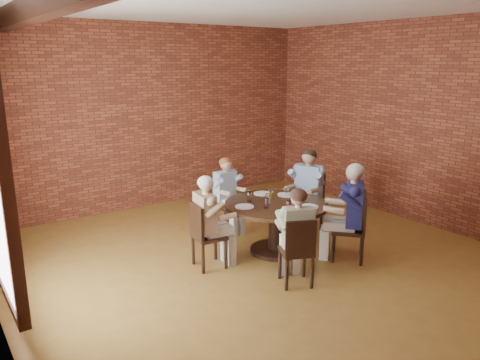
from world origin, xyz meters
TOP-DOWN VIEW (x-y plane):
  - floor at (0.00, 0.00)m, footprint 7.00×7.00m
  - ceiling at (0.00, 0.00)m, footprint 7.00×7.00m
  - wall_back at (0.00, 3.50)m, footprint 7.00×0.00m
  - wall_right at (3.25, 0.00)m, footprint 0.00×7.00m
  - dining_table at (0.38, 0.29)m, footprint 1.47×1.47m
  - chair_a at (1.40, 0.71)m, footprint 0.57×0.57m
  - diner_a at (1.32, 0.67)m, footprint 0.83×0.76m
  - chair_b at (0.27, 1.49)m, footprint 0.40×0.40m
  - diner_b at (0.27, 1.42)m, footprint 0.51×0.61m
  - chair_c at (-0.75, 0.42)m, footprint 0.44×0.44m
  - diner_c at (-0.67, 0.41)m, footprint 0.65×0.56m
  - chair_d at (-0.09, -0.70)m, footprint 0.51×0.51m
  - diner_d at (-0.06, -0.63)m, footprint 0.67×0.72m
  - chair_e at (1.11, -0.55)m, footprint 0.63×0.63m
  - diner_e at (1.05, -0.48)m, footprint 0.86×0.87m
  - plate_a at (0.74, 0.51)m, footprint 0.26×0.26m
  - plate_b at (0.49, 0.77)m, footprint 0.26×0.26m
  - plate_c at (-0.12, 0.38)m, footprint 0.26×0.26m
  - plate_d at (0.61, -0.13)m, footprint 0.26×0.26m
  - glass_a at (0.70, 0.43)m, footprint 0.07×0.07m
  - glass_b at (0.45, 0.51)m, footprint 0.07×0.07m
  - glass_c at (0.10, 0.57)m, footprint 0.07×0.07m
  - glass_d at (0.26, 0.35)m, footprint 0.07×0.07m
  - glass_e at (0.11, 0.19)m, footprint 0.07×0.07m
  - glass_f at (0.27, -0.10)m, footprint 0.07×0.07m
  - glass_g at (0.53, 0.10)m, footprint 0.07×0.07m
  - glass_h at (0.67, 0.26)m, footprint 0.07×0.07m
  - smartphone at (0.67, -0.13)m, footprint 0.09×0.14m

SIDE VIEW (x-z plane):
  - floor at x=0.00m, z-range 0.00..0.00m
  - chair_b at x=0.27m, z-range 0.04..0.92m
  - chair_d at x=-0.09m, z-range 0.04..0.93m
  - chair_c at x=-0.75m, z-range 0.04..0.94m
  - chair_a at x=1.40m, z-range 0.04..0.99m
  - chair_e at x=1.11m, z-range 0.04..1.00m
  - dining_table at x=0.38m, z-range 0.15..0.90m
  - diner_b at x=0.27m, z-range 0.00..1.22m
  - diner_d at x=-0.06m, z-range 0.00..1.24m
  - diner_c at x=-0.67m, z-range 0.00..1.27m
  - diner_a at x=1.32m, z-range 0.00..1.36m
  - diner_e at x=1.05m, z-range 0.00..1.37m
  - smartphone at x=0.67m, z-range 0.75..0.76m
  - plate_a at x=0.74m, z-range 0.75..0.76m
  - plate_b at x=0.49m, z-range 0.75..0.76m
  - plate_c at x=-0.12m, z-range 0.75..0.76m
  - plate_d at x=0.61m, z-range 0.75..0.76m
  - glass_a at x=0.70m, z-range 0.75..0.89m
  - glass_b at x=0.45m, z-range 0.75..0.89m
  - glass_c at x=0.10m, z-range 0.75..0.89m
  - glass_d at x=0.26m, z-range 0.75..0.89m
  - glass_e at x=0.11m, z-range 0.75..0.89m
  - glass_f at x=0.27m, z-range 0.75..0.89m
  - glass_g at x=0.53m, z-range 0.75..0.89m
  - glass_h at x=0.67m, z-range 0.75..0.89m
  - wall_back at x=0.00m, z-range -1.80..5.20m
  - wall_right at x=3.25m, z-range -1.80..5.20m
  - ceiling at x=0.00m, z-range 3.40..3.40m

